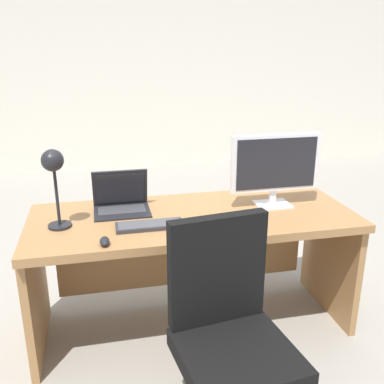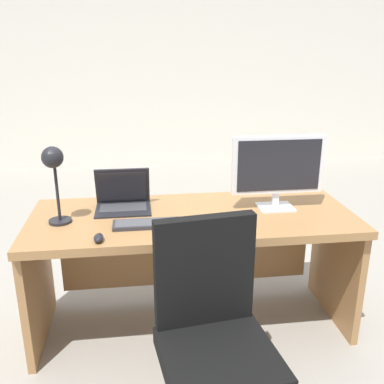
% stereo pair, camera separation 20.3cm
% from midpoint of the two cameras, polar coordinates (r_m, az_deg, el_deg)
% --- Properties ---
extents(ground, '(12.00, 12.00, 0.00)m').
position_cam_midpoint_polar(ground, '(4.07, -1.24, -4.70)').
color(ground, gray).
extents(back_wall, '(10.00, 0.10, 2.80)m').
position_cam_midpoint_polar(back_wall, '(6.07, -3.85, 16.63)').
color(back_wall, silver).
rests_on(back_wall, ground).
extents(desk, '(1.81, 0.72, 0.72)m').
position_cam_midpoint_polar(desk, '(2.53, 2.29, -6.57)').
color(desk, '#9E7042').
rests_on(desk, ground).
extents(monitor, '(0.53, 0.16, 0.43)m').
position_cam_midpoint_polar(monitor, '(2.50, 13.57, 3.14)').
color(monitor, silver).
rests_on(monitor, desk).
extents(laptop, '(0.31, 0.24, 0.23)m').
position_cam_midpoint_polar(laptop, '(2.52, -6.83, -0.55)').
color(laptop, black).
rests_on(laptop, desk).
extents(keyboard, '(0.35, 0.12, 0.02)m').
position_cam_midpoint_polar(keyboard, '(2.27, -3.47, -4.26)').
color(keyboard, '#2D2D33').
rests_on(keyboard, desk).
extents(mouse, '(0.05, 0.08, 0.04)m').
position_cam_midpoint_polar(mouse, '(2.11, -9.54, -6.04)').
color(mouse, black).
rests_on(mouse, desk).
extents(desk_lamp, '(0.12, 0.14, 0.42)m').
position_cam_midpoint_polar(desk_lamp, '(2.27, -15.34, 3.04)').
color(desk_lamp, black).
rests_on(desk_lamp, desk).
extents(office_chair, '(0.56, 0.56, 0.95)m').
position_cam_midpoint_polar(office_chair, '(1.96, 6.14, -20.64)').
color(office_chair, black).
rests_on(office_chair, ground).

